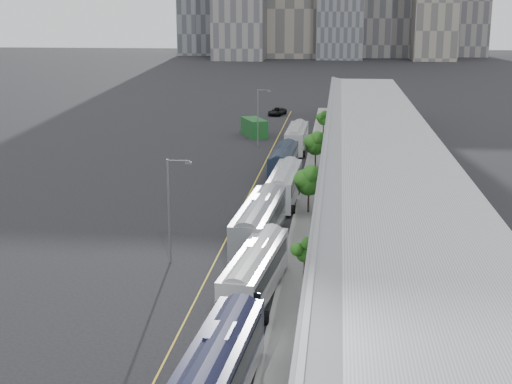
% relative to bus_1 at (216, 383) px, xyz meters
% --- Properties ---
extents(sidewalk, '(10.00, 170.00, 0.12)m').
position_rel_bus_1_xyz_m(sidewalk, '(6.58, 35.38, -1.57)').
color(sidewalk, gray).
rests_on(sidewalk, ground).
extents(lane_line, '(0.12, 160.00, 0.02)m').
position_rel_bus_1_xyz_m(lane_line, '(-3.92, 35.38, -1.62)').
color(lane_line, gold).
rests_on(lane_line, ground).
extents(depot, '(12.45, 160.40, 7.20)m').
position_rel_bus_1_xyz_m(depot, '(10.57, 35.38, 1.89)').
color(depot, gray).
rests_on(depot, ground).
extents(bus_1, '(3.59, 13.34, 3.86)m').
position_rel_bus_1_xyz_m(bus_1, '(0.00, 0.00, 0.00)').
color(bus_1, black).
rests_on(bus_1, ground).
extents(bus_2, '(3.78, 12.72, 3.66)m').
position_rel_bus_1_xyz_m(bus_2, '(0.25, 15.30, -0.08)').
color(bus_2, silver).
rests_on(bus_2, ground).
extents(bus_3, '(3.57, 14.02, 4.06)m').
position_rel_bus_1_xyz_m(bus_3, '(-0.75, 26.82, 0.09)').
color(bus_3, slate).
rests_on(bus_3, ground).
extents(bus_4, '(2.99, 12.94, 3.76)m').
position_rel_bus_1_xyz_m(bus_4, '(0.31, 41.92, -0.04)').
color(bus_4, '#B4B6BF').
rests_on(bus_4, ground).
extents(bus_5, '(2.97, 12.65, 3.67)m').
position_rel_bus_1_xyz_m(bus_5, '(-0.79, 54.56, -0.08)').
color(bus_5, '#162032').
rests_on(bus_5, ground).
extents(bus_6, '(2.91, 13.09, 3.82)m').
position_rel_bus_1_xyz_m(bus_6, '(-0.15, 71.40, -0.02)').
color(bus_6, '#B4B4B6').
rests_on(bus_6, ground).
extents(tree_1, '(1.27, 1.27, 4.46)m').
position_rel_bus_1_xyz_m(tree_1, '(3.74, 14.81, 2.09)').
color(tree_1, black).
rests_on(tree_1, ground).
extents(tree_2, '(2.69, 2.69, 4.97)m').
position_rel_bus_1_xyz_m(tree_2, '(3.03, 37.90, 1.99)').
color(tree_2, black).
rests_on(tree_2, ground).
extents(tree_3, '(2.74, 2.74, 4.92)m').
position_rel_bus_1_xyz_m(tree_3, '(2.99, 59.67, 1.91)').
color(tree_3, black).
rests_on(tree_3, ground).
extents(tree_4, '(1.90, 1.90, 4.01)m').
position_rel_bus_1_xyz_m(tree_4, '(3.42, 84.96, 1.41)').
color(tree_4, black).
rests_on(tree_4, ground).
extents(street_lamp_near, '(2.04, 0.22, 8.59)m').
position_rel_bus_1_xyz_m(street_lamp_near, '(-7.32, 21.83, 3.35)').
color(street_lamp_near, '#59595E').
rests_on(street_lamp_near, ground).
extents(street_lamp_far, '(2.04, 0.22, 8.75)m').
position_rel_bus_1_xyz_m(street_lamp_far, '(-6.01, 73.80, 3.43)').
color(street_lamp_far, '#59595E').
rests_on(street_lamp_far, ground).
extents(shipping_container, '(5.23, 7.34, 2.89)m').
position_rel_bus_1_xyz_m(shipping_container, '(-7.93, 83.73, -0.18)').
color(shipping_container, '#14441B').
rests_on(shipping_container, ground).
extents(suv, '(3.80, 5.86, 1.50)m').
position_rel_bus_1_xyz_m(suv, '(-6.29, 108.84, -0.88)').
color(suv, black).
rests_on(suv, ground).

